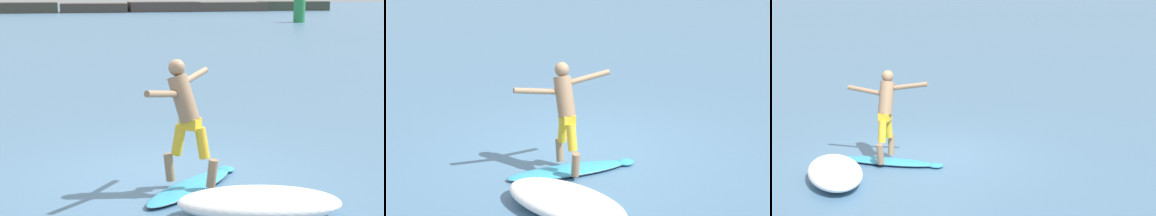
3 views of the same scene
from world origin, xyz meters
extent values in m
plane|color=teal|center=(0.00, 0.00, 0.00)|extent=(200.00, 200.00, 0.00)
cube|color=#403D32|center=(-3.22, 62.00, 0.55)|extent=(7.79, 3.55, 1.10)
cube|color=#433B34|center=(4.56, 62.00, 0.48)|extent=(7.37, 4.58, 0.97)
cube|color=#463C38|center=(12.33, 62.00, 0.54)|extent=(7.85, 4.01, 1.07)
cube|color=#453F37|center=(20.11, 62.00, 0.50)|extent=(8.11, 3.98, 1.01)
cube|color=#3C4336|center=(27.88, 62.00, 0.52)|extent=(8.13, 3.60, 1.05)
ellipsoid|color=#3397C4|center=(0.10, -0.82, 0.05)|extent=(1.79, 1.77, 0.09)
ellipsoid|color=#3397C4|center=(0.84, -0.09, 0.05)|extent=(0.39, 0.39, 0.08)
ellipsoid|color=#2D2D33|center=(0.10, -0.82, 0.05)|extent=(1.80, 1.79, 0.04)
cone|color=black|center=(-0.49, -1.41, -0.06)|extent=(0.07, 0.07, 0.14)
cone|color=black|center=(-0.29, -1.40, -0.06)|extent=(0.07, 0.07, 0.14)
cone|color=black|center=(-0.48, -1.21, -0.06)|extent=(0.07, 0.07, 0.14)
cylinder|color=#907053|center=(-0.15, -0.60, 0.29)|extent=(0.22, 0.21, 0.41)
cylinder|color=gold|center=(-0.03, -0.70, 0.70)|extent=(0.27, 0.26, 0.45)
cylinder|color=#907053|center=(0.36, -1.05, 0.29)|extent=(0.22, 0.21, 0.41)
cylinder|color=gold|center=(0.24, -0.95, 0.70)|extent=(0.27, 0.26, 0.45)
cube|color=gold|center=(0.10, -0.82, 0.95)|extent=(0.33, 0.32, 0.16)
cylinder|color=#907053|center=(0.03, -0.75, 1.29)|extent=(0.54, 0.52, 0.70)
sphere|color=#907053|center=(-0.05, -0.68, 1.71)|extent=(0.23, 0.23, 0.23)
cylinder|color=#907053|center=(-0.35, -1.06, 1.42)|extent=(0.54, 0.57, 0.21)
cylinder|color=#907053|center=(0.29, -0.35, 1.54)|extent=(0.52, 0.57, 0.20)
cylinder|color=#288447|center=(18.44, 38.18, 0.89)|extent=(0.91, 0.91, 1.77)
ellipsoid|color=white|center=(0.68, -2.06, 0.18)|extent=(2.19, 1.39, 0.36)
camera|label=1|loc=(-1.93, -9.17, 2.81)|focal=60.00mm
camera|label=2|loc=(4.30, -9.46, 4.44)|focal=60.00mm
camera|label=3|loc=(11.40, -5.54, 3.74)|focal=60.00mm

